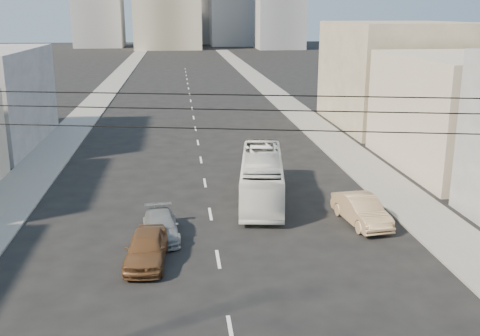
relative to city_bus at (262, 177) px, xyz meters
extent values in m
cube|color=gray|center=(-14.99, 47.73, -1.35)|extent=(3.50, 180.00, 0.12)
cube|color=gray|center=(8.51, 47.73, -1.35)|extent=(3.50, 180.00, 0.12)
cube|color=silver|center=(-3.24, -14.27, -1.41)|extent=(0.15, 2.00, 0.01)
cube|color=silver|center=(-3.24, -8.27, -1.41)|extent=(0.15, 2.00, 0.01)
cube|color=silver|center=(-3.24, -2.27, -1.41)|extent=(0.15, 2.00, 0.01)
cube|color=silver|center=(-3.24, 3.73, -1.41)|extent=(0.15, 2.00, 0.01)
cube|color=silver|center=(-3.24, 9.73, -1.41)|extent=(0.15, 2.00, 0.01)
cube|color=silver|center=(-3.24, 15.73, -1.41)|extent=(0.15, 2.00, 0.01)
cube|color=silver|center=(-3.24, 21.73, -1.41)|extent=(0.15, 2.00, 0.01)
cube|color=silver|center=(-3.24, 27.73, -1.41)|extent=(0.15, 2.00, 0.01)
cube|color=silver|center=(-3.24, 33.73, -1.41)|extent=(0.15, 2.00, 0.01)
cube|color=silver|center=(-3.24, 39.73, -1.41)|extent=(0.15, 2.00, 0.01)
cube|color=silver|center=(-3.24, 45.73, -1.41)|extent=(0.15, 2.00, 0.01)
cube|color=silver|center=(-3.24, 51.73, -1.41)|extent=(0.15, 2.00, 0.01)
cube|color=silver|center=(-3.24, 57.73, -1.41)|extent=(0.15, 2.00, 0.01)
cube|color=silver|center=(-3.24, 63.73, -1.41)|extent=(0.15, 2.00, 0.01)
cube|color=silver|center=(-3.24, 69.73, -1.41)|extent=(0.15, 2.00, 0.01)
cube|color=silver|center=(-3.24, 75.73, -1.41)|extent=(0.15, 2.00, 0.01)
cube|color=silver|center=(-3.24, 81.73, -1.41)|extent=(0.15, 2.00, 0.01)
imported|color=white|center=(0.00, 0.00, 0.00)|extent=(3.83, 10.37, 2.82)
imported|color=brown|center=(-6.45, -8.33, -0.67)|extent=(2.04, 4.44, 1.47)
imported|color=tan|center=(4.67, -4.61, -0.65)|extent=(2.20, 4.77, 1.52)
imported|color=gray|center=(-5.89, -5.40, -0.81)|extent=(2.07, 4.28, 1.20)
cylinder|color=black|center=(-3.24, -20.77, 7.89)|extent=(23.01, 5.02, 0.02)
cylinder|color=black|center=(-3.24, -20.77, 7.59)|extent=(23.01, 5.02, 0.02)
cylinder|color=black|center=(-3.24, -20.77, 7.19)|extent=(23.01, 5.02, 0.02)
cube|color=#C1B29B|center=(16.26, 5.73, 2.59)|extent=(11.00, 14.00, 8.00)
cube|color=gray|center=(16.76, 21.73, 3.59)|extent=(12.00, 16.00, 10.00)
cube|color=gray|center=(26.76, 142.73, 12.59)|extent=(14.00, 14.00, 28.00)
camera|label=1|loc=(-4.85, -31.84, 9.49)|focal=42.00mm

